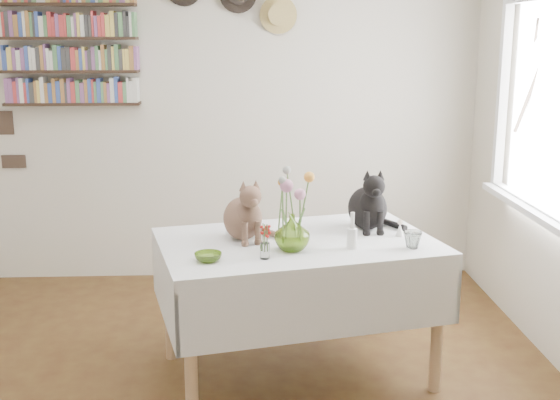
{
  "coord_description": "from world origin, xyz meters",
  "views": [
    {
      "loc": [
        0.21,
        -3.21,
        1.89
      ],
      "look_at": [
        0.38,
        0.39,
        1.05
      ],
      "focal_mm": 45.0,
      "sensor_mm": 36.0,
      "label": 1
    }
  ],
  "objects_px": {
    "flower_vase": "(292,232)",
    "bookshelf_unit": "(69,43)",
    "black_cat": "(368,197)",
    "dining_table": "(297,274)",
    "tabby_cat": "(243,207)"
  },
  "relations": [
    {
      "from": "dining_table",
      "to": "bookshelf_unit",
      "type": "relative_size",
      "value": 1.67
    },
    {
      "from": "tabby_cat",
      "to": "flower_vase",
      "type": "xyz_separation_m",
      "value": [
        0.26,
        -0.24,
        -0.08
      ]
    },
    {
      "from": "black_cat",
      "to": "bookshelf_unit",
      "type": "height_order",
      "value": "bookshelf_unit"
    },
    {
      "from": "flower_vase",
      "to": "tabby_cat",
      "type": "bearing_deg",
      "value": 136.67
    },
    {
      "from": "flower_vase",
      "to": "dining_table",
      "type": "bearing_deg",
      "value": 77.69
    },
    {
      "from": "black_cat",
      "to": "flower_vase",
      "type": "bearing_deg",
      "value": -141.84
    },
    {
      "from": "black_cat",
      "to": "flower_vase",
      "type": "relative_size",
      "value": 1.92
    },
    {
      "from": "dining_table",
      "to": "black_cat",
      "type": "height_order",
      "value": "black_cat"
    },
    {
      "from": "flower_vase",
      "to": "bookshelf_unit",
      "type": "bearing_deg",
      "value": 129.58
    },
    {
      "from": "flower_vase",
      "to": "bookshelf_unit",
      "type": "height_order",
      "value": "bookshelf_unit"
    },
    {
      "from": "flower_vase",
      "to": "bookshelf_unit",
      "type": "relative_size",
      "value": 0.19
    },
    {
      "from": "dining_table",
      "to": "flower_vase",
      "type": "bearing_deg",
      "value": -102.31
    },
    {
      "from": "black_cat",
      "to": "bookshelf_unit",
      "type": "relative_size",
      "value": 0.37
    },
    {
      "from": "tabby_cat",
      "to": "bookshelf_unit",
      "type": "height_order",
      "value": "bookshelf_unit"
    },
    {
      "from": "flower_vase",
      "to": "black_cat",
      "type": "bearing_deg",
      "value": 42.3
    }
  ]
}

